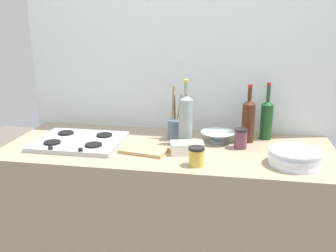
{
  "coord_description": "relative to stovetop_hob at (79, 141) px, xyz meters",
  "views": [
    {
      "loc": [
        0.35,
        -1.97,
        1.61
      ],
      "look_at": [
        0.0,
        0.0,
        1.02
      ],
      "focal_mm": 41.18,
      "sensor_mm": 36.0,
      "label": 1
    }
  ],
  "objects": [
    {
      "name": "counter_block",
      "position": [
        0.5,
        0.03,
        -0.46
      ],
      "size": [
        1.8,
        0.7,
        0.9
      ],
      "primitive_type": "cube",
      "color": "tan",
      "rests_on": "ground"
    },
    {
      "name": "backsplash_panel",
      "position": [
        0.5,
        0.41,
        0.26
      ],
      "size": [
        1.9,
        0.06,
        2.34
      ],
      "primitive_type": "cube",
      "color": "silver",
      "rests_on": "ground"
    },
    {
      "name": "stovetop_hob",
      "position": [
        0.0,
        0.0,
        0.0
      ],
      "size": [
        0.47,
        0.39,
        0.04
      ],
      "color": "#B2B2B7",
      "rests_on": "counter_block"
    },
    {
      "name": "plate_stack",
      "position": [
        1.15,
        -0.12,
        0.03
      ],
      "size": [
        0.25,
        0.25,
        0.08
      ],
      "color": "white",
      "rests_on": "counter_block"
    },
    {
      "name": "wine_bottle_leftmost",
      "position": [
        1.04,
        0.27,
        0.11
      ],
      "size": [
        0.07,
        0.07,
        0.33
      ],
      "color": "#19471E",
      "rests_on": "counter_block"
    },
    {
      "name": "wine_bottle_mid_left",
      "position": [
        0.93,
        0.2,
        0.12
      ],
      "size": [
        0.07,
        0.07,
        0.33
      ],
      "color": "#472314",
      "rests_on": "counter_block"
    },
    {
      "name": "wine_bottle_mid_right",
      "position": [
        0.59,
        0.09,
        0.13
      ],
      "size": [
        0.08,
        0.08,
        0.37
      ],
      "color": "gray",
      "rests_on": "counter_block"
    },
    {
      "name": "mixing_bowl",
      "position": [
        0.77,
        0.16,
        0.02
      ],
      "size": [
        0.19,
        0.19,
        0.06
      ],
      "color": "silver",
      "rests_on": "counter_block"
    },
    {
      "name": "butter_dish",
      "position": [
        0.62,
        -0.05,
        0.02
      ],
      "size": [
        0.19,
        0.13,
        0.06
      ],
      "primitive_type": "cube",
      "rotation": [
        0.0,
        0.0,
        0.23
      ],
      "color": "white",
      "rests_on": "counter_block"
    },
    {
      "name": "utensil_crock",
      "position": [
        0.52,
        0.18,
        0.05
      ],
      "size": [
        0.09,
        0.09,
        0.31
      ],
      "color": "slate",
      "rests_on": "counter_block"
    },
    {
      "name": "condiment_jar_front",
      "position": [
        0.68,
        -0.21,
        0.03
      ],
      "size": [
        0.08,
        0.08,
        0.09
      ],
      "color": "gold",
      "rests_on": "counter_block"
    },
    {
      "name": "condiment_jar_rear",
      "position": [
        0.89,
        0.08,
        0.04
      ],
      "size": [
        0.07,
        0.07,
        0.11
      ],
      "color": "#66384C",
      "rests_on": "counter_block"
    },
    {
      "name": "cutting_board",
      "position": [
        0.39,
        -0.06,
        -0.0
      ],
      "size": [
        0.27,
        0.19,
        0.02
      ],
      "primitive_type": "cube",
      "rotation": [
        0.0,
        0.0,
        -0.18
      ],
      "color": "tan",
      "rests_on": "counter_block"
    }
  ]
}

